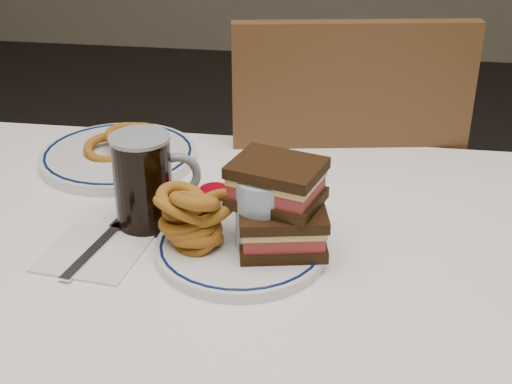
# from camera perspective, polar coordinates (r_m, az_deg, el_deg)

# --- Properties ---
(dining_table) EXTENTS (1.27, 0.87, 0.75)m
(dining_table) POSITION_cam_1_polar(r_m,az_deg,el_deg) (1.13, -4.58, -9.11)
(dining_table) COLOR white
(dining_table) RESTS_ON floor
(chair_far) EXTENTS (0.53, 0.53, 0.99)m
(chair_far) POSITION_cam_1_polar(r_m,az_deg,el_deg) (1.62, 6.40, -1.16)
(chair_far) COLOR #452E16
(chair_far) RESTS_ON floor
(main_plate) EXTENTS (0.25, 0.25, 0.02)m
(main_plate) POSITION_cam_1_polar(r_m,az_deg,el_deg) (1.05, -1.19, -4.44)
(main_plate) COLOR silver
(main_plate) RESTS_ON dining_table
(reuben_sandwich) EXTENTS (0.15, 0.14, 0.13)m
(reuben_sandwich) POSITION_cam_1_polar(r_m,az_deg,el_deg) (1.01, 1.89, -1.10)
(reuben_sandwich) COLOR black
(reuben_sandwich) RESTS_ON main_plate
(onion_rings_main) EXTENTS (0.13, 0.11, 0.12)m
(onion_rings_main) POSITION_cam_1_polar(r_m,az_deg,el_deg) (1.03, -5.11, -1.97)
(onion_rings_main) COLOR brown
(onion_rings_main) RESTS_ON main_plate
(ketchup_ramekin) EXTENTS (0.06, 0.06, 0.03)m
(ketchup_ramekin) POSITION_cam_1_polar(r_m,az_deg,el_deg) (1.13, -3.32, -0.44)
(ketchup_ramekin) COLOR white
(ketchup_ramekin) RESTS_ON main_plate
(beer_mug) EXTENTS (0.13, 0.09, 0.15)m
(beer_mug) POSITION_cam_1_polar(r_m,az_deg,el_deg) (1.10, -8.86, 0.91)
(beer_mug) COLOR black
(beer_mug) RESTS_ON dining_table
(water_glass) EXTENTS (0.08, 0.08, 0.13)m
(water_glass) POSITION_cam_1_polar(r_m,az_deg,el_deg) (1.02, 0.56, -2.08)
(water_glass) COLOR #95ACC1
(water_glass) RESTS_ON dining_table
(far_plate) EXTENTS (0.29, 0.29, 0.02)m
(far_plate) POSITION_cam_1_polar(r_m,az_deg,el_deg) (1.36, -10.93, 2.87)
(far_plate) COLOR silver
(far_plate) RESTS_ON dining_table
(onion_rings_far) EXTENTS (0.14, 0.12, 0.06)m
(onion_rings_far) POSITION_cam_1_polar(r_m,az_deg,el_deg) (1.35, -10.54, 4.06)
(onion_rings_far) COLOR brown
(onion_rings_far) RESTS_ON far_plate
(napkin_fork) EXTENTS (0.15, 0.19, 0.01)m
(napkin_fork) POSITION_cam_1_polar(r_m,az_deg,el_deg) (1.08, -12.76, -4.64)
(napkin_fork) COLOR silver
(napkin_fork) RESTS_ON dining_table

